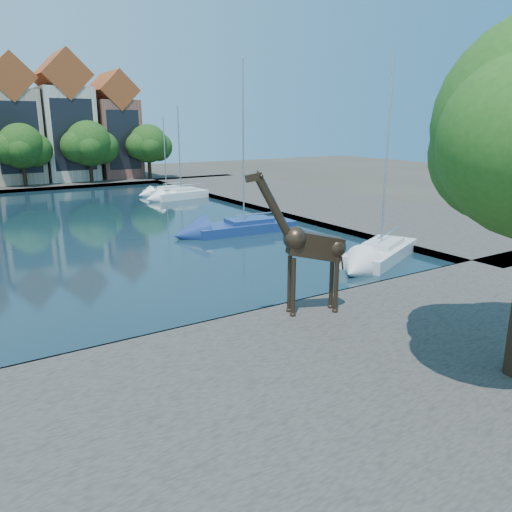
# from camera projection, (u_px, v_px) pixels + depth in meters

# --- Properties ---
(ground) EXTENTS (160.00, 160.00, 0.00)m
(ground) POSITION_uv_depth(u_px,v_px,m) (177.00, 339.00, 19.12)
(ground) COLOR #38332B
(ground) RESTS_ON ground
(water_basin) EXTENTS (38.00, 50.00, 0.08)m
(water_basin) POSITION_uv_depth(u_px,v_px,m) (52.00, 229.00, 38.71)
(water_basin) COLOR black
(water_basin) RESTS_ON ground
(near_quay) EXTENTS (50.00, 14.00, 0.50)m
(near_quay) POSITION_uv_depth(u_px,v_px,m) (282.00, 424.00, 13.34)
(near_quay) COLOR #48443E
(near_quay) RESTS_ON ground
(far_quay) EXTENTS (60.00, 16.00, 0.50)m
(far_quay) POSITION_uv_depth(u_px,v_px,m) (3.00, 184.00, 64.79)
(far_quay) COLOR #48443E
(far_quay) RESTS_ON ground
(right_quay) EXTENTS (14.00, 52.00, 0.50)m
(right_quay) POSITION_uv_depth(u_px,v_px,m) (307.00, 200.00, 51.55)
(right_quay) COLOR #48443E
(right_quay) RESTS_ON ground
(townhouse_east_inner) EXTENTS (5.94, 9.18, 15.79)m
(townhouse_east_inner) POSITION_uv_depth(u_px,v_px,m) (12.00, 125.00, 63.87)
(townhouse_east_inner) COLOR tan
(townhouse_east_inner) RESTS_ON far_quay
(townhouse_east_mid) EXTENTS (6.43, 9.18, 16.65)m
(townhouse_east_mid) POSITION_uv_depth(u_px,v_px,m) (65.00, 122.00, 67.13)
(townhouse_east_mid) COLOR beige
(townhouse_east_mid) RESTS_ON far_quay
(townhouse_east_end) EXTENTS (5.44, 9.18, 14.43)m
(townhouse_east_end) POSITION_uv_depth(u_px,v_px,m) (113.00, 129.00, 70.74)
(townhouse_east_end) COLOR brown
(townhouse_east_end) RESTS_ON far_quay
(far_tree_mid_east) EXTENTS (7.02, 5.40, 7.52)m
(far_tree_mid_east) POSITION_uv_depth(u_px,v_px,m) (22.00, 147.00, 60.11)
(far_tree_mid_east) COLOR #332114
(far_tree_mid_east) RESTS_ON far_quay
(far_tree_east) EXTENTS (7.54, 5.80, 7.84)m
(far_tree_east) POSITION_uv_depth(u_px,v_px,m) (90.00, 145.00, 64.21)
(far_tree_east) COLOR #332114
(far_tree_east) RESTS_ON far_quay
(far_tree_far_east) EXTENTS (6.76, 5.20, 7.36)m
(far_tree_far_east) POSITION_uv_depth(u_px,v_px,m) (149.00, 145.00, 68.37)
(far_tree_far_east) COLOR #332114
(far_tree_far_east) RESTS_ON far_quay
(giraffe_statue) EXTENTS (3.94, 1.68, 5.76)m
(giraffe_statue) POSITION_uv_depth(u_px,v_px,m) (308.00, 245.00, 19.77)
(giraffe_statue) COLOR #322419
(giraffe_statue) RESTS_ON near_quay
(sailboat_right_a) EXTENTS (7.15, 4.97, 11.88)m
(sailboat_right_a) POSITION_uv_depth(u_px,v_px,m) (381.00, 250.00, 29.95)
(sailboat_right_a) COLOR silver
(sailboat_right_a) RESTS_ON water_basin
(sailboat_right_b) EXTENTS (7.89, 3.19, 12.27)m
(sailboat_right_b) POSITION_uv_depth(u_px,v_px,m) (244.00, 225.00, 37.41)
(sailboat_right_b) COLOR navy
(sailboat_right_b) RESTS_ON water_basin
(sailboat_right_c) EXTENTS (6.06, 2.77, 9.67)m
(sailboat_right_c) POSITION_uv_depth(u_px,v_px,m) (181.00, 193.00, 53.84)
(sailboat_right_c) COLOR white
(sailboat_right_c) RESTS_ON water_basin
(sailboat_right_d) EXTENTS (5.46, 2.99, 8.54)m
(sailboat_right_d) POSITION_uv_depth(u_px,v_px,m) (166.00, 190.00, 57.19)
(sailboat_right_d) COLOR silver
(sailboat_right_d) RESTS_ON water_basin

